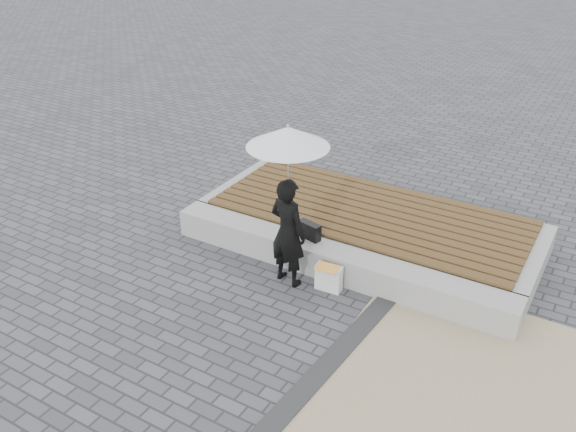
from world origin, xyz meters
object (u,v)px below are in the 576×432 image
at_px(parasol, 288,137).
at_px(canvas_tote, 329,278).
at_px(seating_ledge, 334,262).
at_px(woman, 288,232).
at_px(handbag, 309,231).

distance_m(parasol, canvas_tote, 1.98).
xyz_separation_m(seating_ledge, canvas_tote, (0.11, -0.36, -0.02)).
distance_m(woman, handbag, 0.60).
bearing_deg(seating_ledge, woman, -134.89).
bearing_deg(handbag, woman, -78.51).
bearing_deg(canvas_tote, parasol, -173.81).
xyz_separation_m(seating_ledge, woman, (-0.46, -0.46, 0.56)).
xyz_separation_m(seating_ledge, handbag, (-0.44, 0.09, 0.32)).
bearing_deg(seating_ledge, canvas_tote, -73.22).
xyz_separation_m(parasol, canvas_tote, (0.57, 0.10, -1.90)).
xyz_separation_m(woman, parasol, (0.00, 0.00, 1.32)).
xyz_separation_m(woman, handbag, (0.02, 0.55, -0.24)).
bearing_deg(parasol, handbag, 87.62).
xyz_separation_m(seating_ledge, parasol, (-0.46, -0.46, 1.88)).
distance_m(seating_ledge, woman, 0.86).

